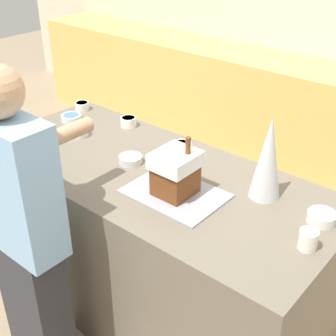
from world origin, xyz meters
TOP-DOWN VIEW (x-y plane):
  - ground_plane at (0.00, 0.00)m, footprint 12.00×12.00m
  - back_cabinet_block at (0.00, 1.96)m, footprint 6.00×0.60m
  - kitchen_island at (0.00, 0.00)m, footprint 1.89×0.83m
  - baking_tray at (0.22, -0.08)m, footprint 0.44×0.32m
  - gingerbread_house at (0.22, -0.08)m, footprint 0.18×0.19m
  - decorative_tree at (0.53, 0.17)m, footprint 0.14×0.14m
  - candy_bowl_near_tray_right at (-0.77, 0.14)m, footprint 0.12×0.12m
  - candy_bowl_center_rear at (-0.58, 0.04)m, footprint 0.11×0.11m
  - candy_bowl_far_left at (-0.46, 0.31)m, footprint 0.09×0.09m
  - candy_bowl_front_corner at (-0.02, 0.27)m, footprint 0.10×0.10m
  - candy_bowl_beside_tree at (-0.86, 0.30)m, footprint 0.09×0.09m
  - candy_bowl_behind_tray at (0.82, 0.14)m, footprint 0.12×0.12m
  - candy_bowl_far_right at (-0.14, -0.00)m, footprint 0.12×0.12m
  - mug at (0.85, -0.05)m, footprint 0.07×0.07m
  - person at (-0.15, -0.64)m, footprint 0.41×0.51m

SIDE VIEW (x-z plane):
  - ground_plane at x=0.00m, z-range 0.00..0.00m
  - kitchen_island at x=0.00m, z-range 0.00..0.89m
  - back_cabinet_block at x=0.00m, z-range 0.00..0.93m
  - person at x=-0.15m, z-range 0.03..1.58m
  - baking_tray at x=0.22m, z-range 0.89..0.90m
  - candy_bowl_near_tray_right at x=-0.77m, z-range 0.90..0.93m
  - candy_bowl_far_right at x=-0.14m, z-range 0.90..0.93m
  - candy_bowl_behind_tray at x=0.82m, z-range 0.90..0.94m
  - candy_bowl_front_corner at x=-0.02m, z-range 0.90..0.94m
  - candy_bowl_center_rear at x=-0.58m, z-range 0.90..0.94m
  - candy_bowl_beside_tree at x=-0.86m, z-range 0.90..0.94m
  - candy_bowl_far_left at x=-0.46m, z-range 0.90..0.95m
  - mug at x=0.85m, z-range 0.89..0.97m
  - gingerbread_house at x=0.22m, z-range 0.87..1.15m
  - decorative_tree at x=0.53m, z-range 0.89..1.28m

